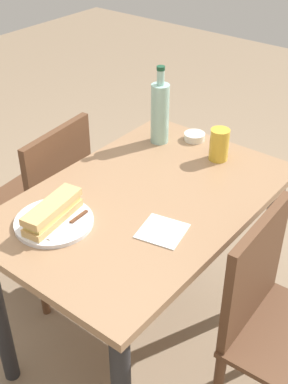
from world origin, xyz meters
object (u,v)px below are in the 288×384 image
Objects in this scene: dining_table at (144,226)px; water_bottle at (160,112)px; chair_near at (46,200)px; olive_bowl at (194,137)px; beer_glass at (219,145)px; baguette_sandwich_near at (53,212)px; knife_near at (71,223)px; chair_far at (277,322)px; plate_near at (54,222)px.

dining_table is 3.32× the size of water_bottle.
olive_bowl is at bearing 135.38° from chair_near.
beer_glass reaches higher than dining_table.
chair_near reaches higher than olive_bowl.
baguette_sandwich_near is 1.34× the size of knife_near.
chair_far is 0.70m from beer_glass.
chair_far is 6.63× the size of beer_glass.
dining_table is at bearing 156.22° from plate_near.
beer_glass is (-0.69, 0.20, 0.02)m from baguette_sandwich_near.
chair_far is 0.92m from water_bottle.
water_bottle reaches higher than baguette_sandwich_near.
chair_far is 0.74m from knife_near.
chair_far is 3.52× the size of baguette_sandwich_near.
chair_far is 0.84m from olive_bowl.
baguette_sandwich_near reaches higher than knife_near.
baguette_sandwich_near reaches higher than dining_table.
chair_near is 0.63m from water_bottle.
chair_near is at bearing -126.23° from plate_near.
olive_bowl is at bearing 177.18° from baguette_sandwich_near.
chair_far reaches higher than baguette_sandwich_near.
dining_table is 12.23× the size of olive_bowl.
baguette_sandwich_near is (0.30, -0.13, 0.18)m from dining_table.
baguette_sandwich_near is 0.67m from water_bottle.
baguette_sandwich_near reaches higher than olive_bowl.
chair_far is 1.10m from chair_near.
chair_near reaches higher than knife_near.
chair_near is 3.29× the size of plate_near.
chair_far is at bearing 113.67° from baguette_sandwich_near.
water_bottle is at bearing -46.84° from olive_bowl.
plate_near is 2.01× the size of beer_glass.
baguette_sandwich_near is 2.74× the size of olive_bowl.
knife_near is 0.55× the size of water_bottle.
water_bottle is at bearing -150.57° from dining_table.
water_bottle is (-0.67, -0.07, 0.13)m from plate_near.
beer_glass is (-0.39, -0.49, 0.32)m from chair_far.
knife_near is (0.29, 0.47, 0.27)m from chair_near.
baguette_sandwich_near is 0.77m from olive_bowl.
olive_bowl is at bearing -178.53° from knife_near.
baguette_sandwich_near is at bearing 26.57° from plate_near.
plate_near is at bearing 53.77° from chair_near.
knife_near is 2.04× the size of olive_bowl.
olive_bowl is (-0.77, 0.04, -0.03)m from baguette_sandwich_near.
olive_bowl is (-0.77, 0.04, 0.01)m from plate_near.
dining_table is at bearing 156.22° from baguette_sandwich_near.
baguette_sandwich_near reaches higher than plate_near.
baguette_sandwich_near is (0.30, -0.68, 0.30)m from chair_far.
beer_glass is at bearing 168.01° from knife_near.
beer_glass is (-0.39, 0.62, 0.32)m from chair_near.
plate_near is at bearing -23.78° from dining_table.
beer_glass is (-0.69, 0.20, 0.06)m from plate_near.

